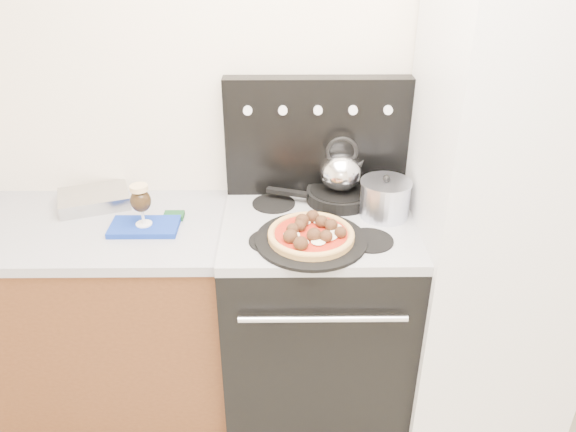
{
  "coord_description": "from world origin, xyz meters",
  "views": [
    {
      "loc": [
        -0.06,
        -0.75,
        2.01
      ],
      "look_at": [
        -0.04,
        1.05,
        1.01
      ],
      "focal_mm": 35.0,
      "sensor_mm": 36.0,
      "label": 1
    }
  ],
  "objects_px": {
    "fridge": "(499,217)",
    "tea_kettle": "(341,168)",
    "base_cabinet": "(65,317)",
    "skillet": "(340,195)",
    "beer_glass": "(141,205)",
    "pizza": "(311,233)",
    "stove_body": "(316,317)",
    "oven_mitt": "(144,227)",
    "stock_pot": "(385,200)",
    "pizza_pan": "(311,240)"
  },
  "relations": [
    {
      "from": "pizza_pan",
      "to": "tea_kettle",
      "type": "height_order",
      "value": "tea_kettle"
    },
    {
      "from": "stove_body",
      "to": "tea_kettle",
      "type": "relative_size",
      "value": 4.46
    },
    {
      "from": "base_cabinet",
      "to": "stock_pot",
      "type": "height_order",
      "value": "stock_pot"
    },
    {
      "from": "stock_pot",
      "to": "fridge",
      "type": "bearing_deg",
      "value": -9.37
    },
    {
      "from": "beer_glass",
      "to": "stock_pot",
      "type": "distance_m",
      "value": 0.95
    },
    {
      "from": "beer_glass",
      "to": "fridge",
      "type": "bearing_deg",
      "value": -0.16
    },
    {
      "from": "stock_pot",
      "to": "tea_kettle",
      "type": "bearing_deg",
      "value": 141.38
    },
    {
      "from": "tea_kettle",
      "to": "stock_pot",
      "type": "relative_size",
      "value": 1.02
    },
    {
      "from": "base_cabinet",
      "to": "fridge",
      "type": "distance_m",
      "value": 1.88
    },
    {
      "from": "beer_glass",
      "to": "stove_body",
      "type": "bearing_deg",
      "value": 1.78
    },
    {
      "from": "beer_glass",
      "to": "pizza_pan",
      "type": "distance_m",
      "value": 0.66
    },
    {
      "from": "oven_mitt",
      "to": "pizza",
      "type": "height_order",
      "value": "pizza"
    },
    {
      "from": "pizza",
      "to": "stock_pot",
      "type": "height_order",
      "value": "stock_pot"
    },
    {
      "from": "fridge",
      "to": "oven_mitt",
      "type": "xyz_separation_m",
      "value": [
        -1.38,
        0.0,
        -0.04
      ]
    },
    {
      "from": "pizza_pan",
      "to": "stock_pot",
      "type": "distance_m",
      "value": 0.37
    },
    {
      "from": "stock_pot",
      "to": "oven_mitt",
      "type": "bearing_deg",
      "value": -175.88
    },
    {
      "from": "pizza",
      "to": "tea_kettle",
      "type": "height_order",
      "value": "tea_kettle"
    },
    {
      "from": "beer_glass",
      "to": "pizza",
      "type": "height_order",
      "value": "beer_glass"
    },
    {
      "from": "base_cabinet",
      "to": "stove_body",
      "type": "relative_size",
      "value": 1.65
    },
    {
      "from": "fridge",
      "to": "pizza_pan",
      "type": "distance_m",
      "value": 0.75
    },
    {
      "from": "base_cabinet",
      "to": "oven_mitt",
      "type": "height_order",
      "value": "oven_mitt"
    },
    {
      "from": "pizza_pan",
      "to": "skillet",
      "type": "bearing_deg",
      "value": 67.57
    },
    {
      "from": "fridge",
      "to": "oven_mitt",
      "type": "bearing_deg",
      "value": 179.84
    },
    {
      "from": "oven_mitt",
      "to": "beer_glass",
      "type": "height_order",
      "value": "beer_glass"
    },
    {
      "from": "base_cabinet",
      "to": "pizza",
      "type": "xyz_separation_m",
      "value": [
        1.07,
        -0.18,
        0.53
      ]
    },
    {
      "from": "beer_glass",
      "to": "base_cabinet",
      "type": "bearing_deg",
      "value": 173.72
    },
    {
      "from": "pizza_pan",
      "to": "base_cabinet",
      "type": "bearing_deg",
      "value": 170.66
    },
    {
      "from": "pizza_pan",
      "to": "stock_pot",
      "type": "bearing_deg",
      "value": 33.26
    },
    {
      "from": "stove_body",
      "to": "stock_pot",
      "type": "bearing_deg",
      "value": 10.14
    },
    {
      "from": "pizza",
      "to": "stove_body",
      "type": "bearing_deg",
      "value": 75.86
    },
    {
      "from": "stove_body",
      "to": "oven_mitt",
      "type": "relative_size",
      "value": 3.32
    },
    {
      "from": "stove_body",
      "to": "pizza",
      "type": "bearing_deg",
      "value": -104.14
    },
    {
      "from": "pizza_pan",
      "to": "fridge",
      "type": "bearing_deg",
      "value": 9.65
    },
    {
      "from": "pizza",
      "to": "skillet",
      "type": "distance_m",
      "value": 0.36
    },
    {
      "from": "fridge",
      "to": "beer_glass",
      "type": "xyz_separation_m",
      "value": [
        -1.38,
        0.0,
        0.06
      ]
    },
    {
      "from": "pizza",
      "to": "skillet",
      "type": "xyz_separation_m",
      "value": [
        0.14,
        0.33,
        -0.01
      ]
    },
    {
      "from": "pizza",
      "to": "oven_mitt",
      "type": "bearing_deg",
      "value": 168.71
    },
    {
      "from": "fridge",
      "to": "tea_kettle",
      "type": "bearing_deg",
      "value": 161.27
    },
    {
      "from": "base_cabinet",
      "to": "beer_glass",
      "type": "height_order",
      "value": "beer_glass"
    },
    {
      "from": "base_cabinet",
      "to": "tea_kettle",
      "type": "height_order",
      "value": "tea_kettle"
    },
    {
      "from": "stove_body",
      "to": "oven_mitt",
      "type": "height_order",
      "value": "oven_mitt"
    },
    {
      "from": "stock_pot",
      "to": "base_cabinet",
      "type": "bearing_deg",
      "value": -179.08
    },
    {
      "from": "base_cabinet",
      "to": "skillet",
      "type": "bearing_deg",
      "value": 7.3
    },
    {
      "from": "base_cabinet",
      "to": "oven_mitt",
      "type": "bearing_deg",
      "value": -6.28
    },
    {
      "from": "tea_kettle",
      "to": "fridge",
      "type": "bearing_deg",
      "value": -9.76
    },
    {
      "from": "pizza_pan",
      "to": "stock_pot",
      "type": "xyz_separation_m",
      "value": [
        0.3,
        0.2,
        0.06
      ]
    },
    {
      "from": "beer_glass",
      "to": "stock_pot",
      "type": "height_order",
      "value": "beer_glass"
    },
    {
      "from": "stove_body",
      "to": "beer_glass",
      "type": "bearing_deg",
      "value": -178.22
    },
    {
      "from": "skillet",
      "to": "stock_pot",
      "type": "relative_size",
      "value": 1.45
    },
    {
      "from": "pizza",
      "to": "tea_kettle",
      "type": "relative_size",
      "value": 1.62
    }
  ]
}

